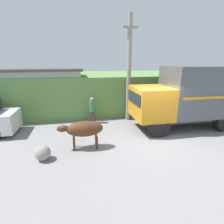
% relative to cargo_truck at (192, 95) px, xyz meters
% --- Properties ---
extents(ground_plane, '(60.00, 60.00, 0.00)m').
position_rel_cargo_truck_xyz_m(ground_plane, '(-2.55, -1.19, -1.83)').
color(ground_plane, gray).
extents(hillside_embankment, '(32.00, 6.99, 2.67)m').
position_rel_cargo_truck_xyz_m(hillside_embankment, '(-2.55, 5.83, -0.50)').
color(hillside_embankment, '#608C47').
rests_on(hillside_embankment, ground_plane).
extents(building_backdrop, '(5.32, 2.70, 3.19)m').
position_rel_cargo_truck_xyz_m(building_backdrop, '(-8.39, 3.72, -0.22)').
color(building_backdrop, '#B2BCAD').
rests_on(building_backdrop, ground_plane).
extents(cargo_truck, '(6.10, 2.29, 3.38)m').
position_rel_cargo_truck_xyz_m(cargo_truck, '(0.00, 0.00, 0.00)').
color(cargo_truck, '#2D2D2D').
rests_on(cargo_truck, ground_plane).
extents(brown_cow, '(1.93, 0.66, 1.21)m').
position_rel_cargo_truck_xyz_m(brown_cow, '(-5.97, -1.39, -0.96)').
color(brown_cow, '#512D19').
rests_on(brown_cow, ground_plane).
extents(pedestrian_on_hill, '(0.41, 0.41, 1.58)m').
position_rel_cargo_truck_xyz_m(pedestrian_on_hill, '(-5.31, 1.77, -0.96)').
color(pedestrian_on_hill, '#38332D').
rests_on(pedestrian_on_hill, ground_plane).
extents(utility_pole, '(0.90, 0.26, 6.21)m').
position_rel_cargo_truck_xyz_m(utility_pole, '(-3.03, 1.94, 1.37)').
color(utility_pole, gray).
rests_on(utility_pole, ground_plane).
extents(roadside_rock, '(0.58, 0.58, 0.58)m').
position_rel_cargo_truck_xyz_m(roadside_rock, '(-7.56, -2.06, -1.54)').
color(roadside_rock, gray).
rests_on(roadside_rock, ground_plane).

